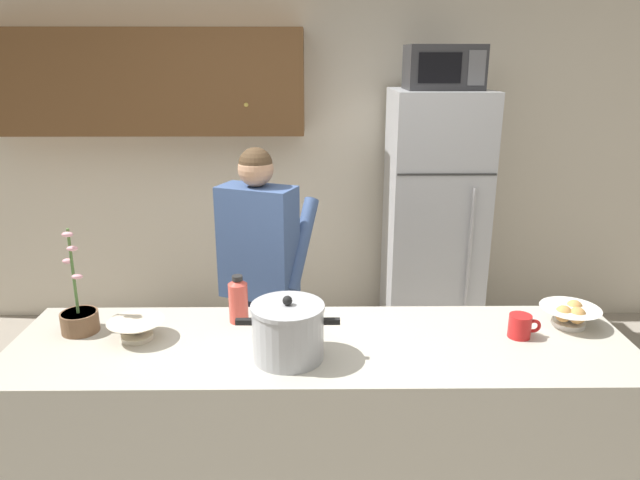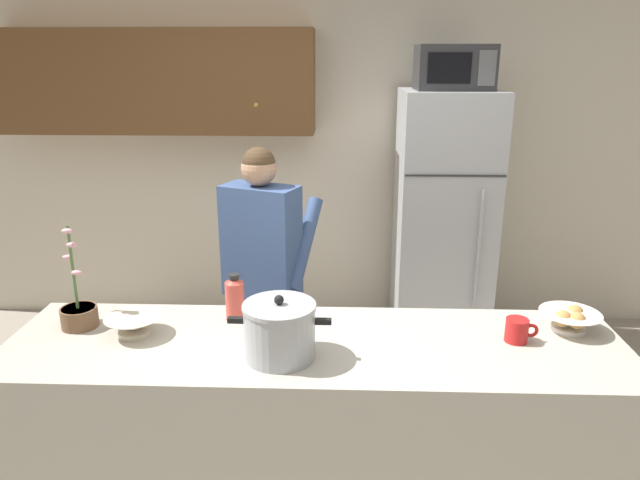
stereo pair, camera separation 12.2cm
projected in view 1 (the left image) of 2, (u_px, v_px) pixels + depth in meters
name	position (u px, v px, depth m)	size (l,w,h in m)	color
back_wall_unit	(282.00, 139.00, 4.29)	(6.00, 0.48, 2.60)	beige
kitchen_island	(321.00, 441.00, 2.44)	(2.46, 0.68, 0.92)	#BCB7A8
refrigerator	(433.00, 221.00, 4.08)	(0.64, 0.68, 1.79)	#B7BABF
microwave	(443.00, 67.00, 3.74)	(0.48, 0.37, 0.28)	#2D2D30
person_near_pot	(260.00, 259.00, 3.10)	(0.58, 0.53, 1.56)	#33384C
cooking_pot	(288.00, 331.00, 2.15)	(0.39, 0.27, 0.25)	#ADAFB5
coffee_mug	(520.00, 326.00, 2.33)	(0.13, 0.09, 0.10)	red
bread_bowl	(570.00, 315.00, 2.43)	(0.25, 0.25, 0.10)	white
empty_bowl	(136.00, 328.00, 2.31)	(0.23, 0.23, 0.08)	beige
bottle_near_edge	(238.00, 299.00, 2.45)	(0.08, 0.08, 0.21)	#D84C3F
potted_orchid	(79.00, 317.00, 2.37)	(0.15, 0.15, 0.44)	brown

